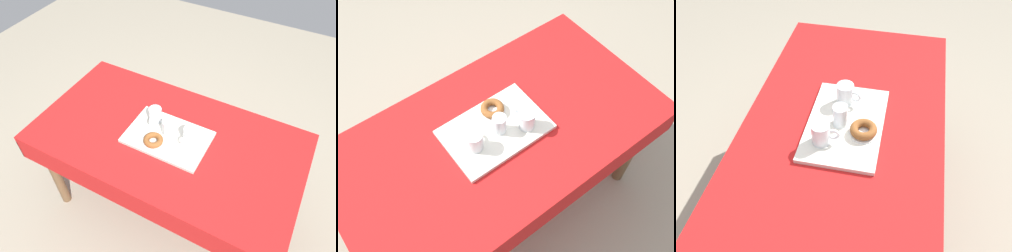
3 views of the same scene
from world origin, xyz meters
The scene contains 8 objects.
ground_plane centered at (0.00, 0.00, 0.00)m, with size 6.00×6.00×0.00m, color gray.
dining_table centered at (0.00, 0.00, 0.65)m, with size 1.54×0.84×0.75m.
serving_tray centered at (0.01, -0.01, 0.76)m, with size 0.47×0.31×0.02m, color silver.
tea_mug_left centered at (0.14, 0.01, 0.81)m, with size 0.07×0.11×0.09m.
tea_mug_right centered at (-0.11, 0.06, 0.81)m, with size 0.07×0.11×0.09m.
water_glass_near centered at (0.00, 0.01, 0.81)m, with size 0.06×0.06×0.09m.
donut_plate_left centered at (-0.03, -0.09, 0.77)m, with size 0.12×0.12×0.01m, color white.
sugar_donut_left centered at (-0.03, -0.09, 0.79)m, with size 0.11×0.11×0.03m, color brown.
Camera 2 is at (0.55, 0.78, 2.21)m, focal length 41.11 mm.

